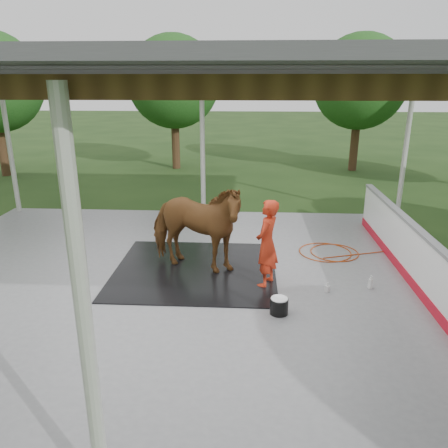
# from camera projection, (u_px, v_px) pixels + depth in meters

# --- Properties ---
(ground) EXTENTS (100.00, 100.00, 0.00)m
(ground) POSITION_uv_depth(u_px,v_px,m) (180.00, 286.00, 8.68)
(ground) COLOR #1E3814
(concrete_slab) EXTENTS (12.00, 10.00, 0.05)m
(concrete_slab) POSITION_uv_depth(u_px,v_px,m) (180.00, 285.00, 8.67)
(concrete_slab) COLOR slate
(concrete_slab) RESTS_ON ground
(pavilion_structure) EXTENTS (12.60, 10.60, 4.05)m
(pavilion_structure) POSITION_uv_depth(u_px,v_px,m) (172.00, 75.00, 7.43)
(pavilion_structure) COLOR beige
(pavilion_structure) RESTS_ON ground
(dasher_board) EXTENTS (0.16, 8.00, 1.15)m
(dasher_board) POSITION_uv_depth(u_px,v_px,m) (420.00, 264.00, 8.24)
(dasher_board) COLOR red
(dasher_board) RESTS_ON concrete_slab
(tree_belt) EXTENTS (28.00, 28.00, 5.80)m
(tree_belt) POSITION_uv_depth(u_px,v_px,m) (196.00, 86.00, 8.32)
(tree_belt) COLOR #382314
(tree_belt) RESTS_ON ground
(rubber_mat) EXTENTS (3.38, 3.16, 0.03)m
(rubber_mat) POSITION_uv_depth(u_px,v_px,m) (195.00, 269.00, 9.27)
(rubber_mat) COLOR black
(rubber_mat) RESTS_ON concrete_slab
(horse) EXTENTS (2.47, 1.74, 1.90)m
(horse) POSITION_uv_depth(u_px,v_px,m) (194.00, 227.00, 8.97)
(horse) COLOR brown
(horse) RESTS_ON rubber_mat
(handler) EXTENTS (0.63, 0.74, 1.73)m
(handler) POSITION_uv_depth(u_px,v_px,m) (267.00, 244.00, 8.35)
(handler) COLOR red
(handler) RESTS_ON concrete_slab
(wash_bucket) EXTENTS (0.32, 0.32, 0.29)m
(wash_bucket) POSITION_uv_depth(u_px,v_px,m) (279.00, 306.00, 7.51)
(wash_bucket) COLOR black
(wash_bucket) RESTS_ON concrete_slab
(soap_bottle_a) EXTENTS (0.13, 0.13, 0.27)m
(soap_bottle_a) POSITION_uv_depth(u_px,v_px,m) (371.00, 282.00, 8.42)
(soap_bottle_a) COLOR silver
(soap_bottle_a) RESTS_ON concrete_slab
(soap_bottle_b) EXTENTS (0.12, 0.12, 0.19)m
(soap_bottle_b) POSITION_uv_depth(u_px,v_px,m) (327.00, 287.00, 8.30)
(soap_bottle_b) COLOR #338CD8
(soap_bottle_b) RESTS_ON concrete_slab
(hose_coil) EXTENTS (2.00, 1.21, 0.02)m
(hose_coil) POSITION_uv_depth(u_px,v_px,m) (330.00, 252.00, 10.19)
(hose_coil) COLOR #9D360B
(hose_coil) RESTS_ON concrete_slab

